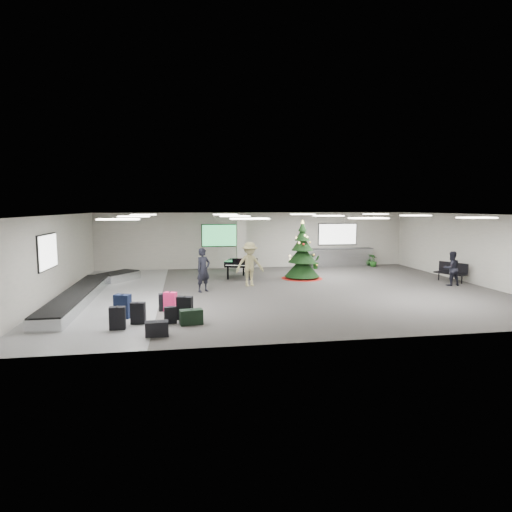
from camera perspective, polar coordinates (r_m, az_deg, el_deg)
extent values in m
plane|color=#393634|center=(18.24, 3.48, -4.56)|extent=(18.00, 18.00, 0.00)
cube|color=beige|center=(24.84, -0.12, 2.13)|extent=(18.00, 0.02, 3.20)
cube|color=beige|center=(11.35, 11.51, -3.26)|extent=(18.00, 0.02, 3.20)
cube|color=beige|center=(18.23, -25.24, -0.09)|extent=(0.02, 14.00, 3.20)
cube|color=beige|center=(21.86, 27.17, 0.81)|extent=(0.02, 14.00, 3.20)
cube|color=silver|center=(17.90, 3.55, 5.54)|extent=(18.00, 14.00, 0.02)
cube|color=slate|center=(18.03, -18.84, -5.03)|extent=(4.00, 14.00, 0.01)
cube|color=#B1ADA1|center=(23.32, -1.99, 1.84)|extent=(0.50, 0.50, 3.20)
cube|color=green|center=(24.53, -4.72, 2.75)|extent=(2.20, 0.08, 1.30)
cube|color=white|center=(26.06, 10.82, 2.88)|extent=(2.40, 0.08, 1.30)
cube|color=white|center=(17.23, -26.02, 0.52)|extent=(0.08, 2.10, 1.30)
cube|color=white|center=(13.58, -17.86, 4.68)|extent=(1.20, 0.60, 0.04)
cube|color=white|center=(17.55, -15.98, 5.09)|extent=(1.20, 0.60, 0.04)
cube|color=white|center=(21.53, -14.80, 5.34)|extent=(1.20, 0.60, 0.04)
cube|color=white|center=(13.60, -0.87, 4.99)|extent=(1.20, 0.60, 0.04)
cube|color=white|center=(17.56, -2.85, 5.33)|extent=(1.20, 0.60, 0.04)
cube|color=white|center=(21.54, -4.09, 5.54)|extent=(1.20, 0.60, 0.04)
cube|color=white|center=(14.74, 14.75, 4.90)|extent=(1.20, 0.60, 0.04)
cube|color=white|center=(18.46, 9.64, 5.30)|extent=(1.20, 0.60, 0.04)
cube|color=white|center=(22.28, 6.26, 5.55)|extent=(1.20, 0.60, 0.04)
cube|color=white|center=(16.78, 27.34, 4.56)|extent=(1.20, 0.60, 0.04)
cube|color=white|center=(20.13, 20.50, 5.08)|extent=(1.20, 0.60, 0.04)
cube|color=white|center=(23.68, 15.66, 5.40)|extent=(1.20, 0.60, 0.04)
cube|color=silver|center=(17.23, -22.69, -5.08)|extent=(1.00, 8.00, 0.38)
cube|color=black|center=(17.19, -22.72, -4.39)|extent=(0.95, 7.90, 0.05)
cube|color=silver|center=(21.53, -17.85, -2.65)|extent=(1.97, 2.21, 0.38)
cube|color=black|center=(21.50, -17.87, -2.09)|extent=(1.87, 2.10, 0.05)
cube|color=silver|center=(25.90, 10.99, -0.20)|extent=(4.00, 0.60, 1.05)
cube|color=#2E2E31|center=(25.84, 11.01, 0.98)|extent=(4.05, 0.65, 0.04)
cube|color=black|center=(13.47, -15.45, -7.35)|extent=(0.45, 0.30, 0.65)
cube|color=black|center=(13.40, -15.49, -5.95)|extent=(0.05, 0.14, 0.02)
cube|color=black|center=(13.63, -9.47, -6.86)|extent=(0.53, 0.39, 0.74)
cube|color=black|center=(13.55, -9.50, -5.30)|extent=(0.08, 0.15, 0.02)
cube|color=#FE2164|center=(14.83, -11.35, -5.99)|extent=(0.47, 0.37, 0.65)
cube|color=black|center=(14.76, -11.38, -4.73)|extent=(0.08, 0.14, 0.02)
cube|color=black|center=(14.93, -12.09, -6.04)|extent=(0.41, 0.25, 0.59)
cube|color=black|center=(14.86, -12.12, -4.89)|extent=(0.04, 0.13, 0.02)
cube|color=black|center=(14.27, -17.35, -6.42)|extent=(0.57, 0.45, 0.76)
cube|color=black|center=(14.19, -17.40, -4.87)|extent=(0.09, 0.17, 0.02)
cube|color=black|center=(13.03, -17.99, -7.89)|extent=(0.45, 0.25, 0.67)
cube|color=black|center=(12.95, -18.04, -6.42)|extent=(0.03, 0.15, 0.02)
cube|color=black|center=(13.11, -8.63, -8.03)|extent=(0.72, 0.45, 0.45)
cube|color=black|center=(13.06, -8.65, -7.03)|extent=(0.07, 0.21, 0.02)
cube|color=black|center=(13.30, -11.35, -7.74)|extent=(0.38, 0.26, 0.51)
cube|color=black|center=(13.24, -11.38, -6.63)|extent=(0.05, 0.11, 0.02)
cube|color=black|center=(12.14, -13.07, -9.43)|extent=(0.63, 0.37, 0.41)
cube|color=black|center=(12.08, -13.10, -8.45)|extent=(0.04, 0.21, 0.02)
cone|color=maroon|center=(21.30, 6.14, -2.81)|extent=(2.04, 2.04, 0.13)
cylinder|color=#3F2819|center=(21.27, 6.15, -2.26)|extent=(0.13, 0.13, 0.54)
cone|color=black|center=(21.22, 6.16, -1.41)|extent=(1.72, 1.72, 0.96)
cone|color=black|center=(21.14, 6.18, 0.32)|extent=(1.39, 1.39, 0.86)
cone|color=black|center=(21.09, 6.20, 1.77)|extent=(1.07, 1.07, 0.75)
cone|color=black|center=(21.06, 6.21, 2.93)|extent=(0.75, 0.75, 0.64)
cone|color=black|center=(21.04, 6.22, 3.95)|extent=(0.43, 0.43, 0.48)
cone|color=#FFE566|center=(21.03, 6.23, 4.59)|extent=(0.17, 0.17, 0.19)
cube|color=black|center=(21.32, -1.98, -0.89)|extent=(1.84, 1.96, 0.26)
cube|color=black|center=(20.48, -2.40, -1.41)|extent=(1.35, 0.67, 0.09)
cube|color=white|center=(20.44, -2.42, -1.26)|extent=(1.18, 0.48, 0.02)
cube|color=black|center=(20.67, -2.29, -0.61)|extent=(0.62, 0.22, 0.20)
cylinder|color=black|center=(20.86, -3.77, -2.29)|extent=(0.09, 0.09, 0.62)
cylinder|color=black|center=(20.66, -0.78, -2.36)|extent=(0.09, 0.09, 0.62)
cylinder|color=black|center=(22.01, -1.68, -1.82)|extent=(0.09, 0.09, 0.62)
cube|color=black|center=(22.08, 24.48, -2.13)|extent=(1.05, 1.52, 0.06)
cylinder|color=black|center=(21.64, 25.31, -2.90)|extent=(0.06, 0.06, 0.39)
cylinder|color=black|center=(22.59, 23.63, -2.45)|extent=(0.06, 0.06, 0.39)
cube|color=black|center=(22.17, 24.99, -1.42)|extent=(0.65, 1.34, 0.48)
imported|color=black|center=(17.86, -7.04, -1.86)|extent=(0.80, 0.75, 1.83)
imported|color=#978D5D|center=(19.01, -0.84, -1.11)|extent=(1.35, 0.89, 1.96)
imported|color=black|center=(21.05, 24.60, -1.53)|extent=(0.76, 0.60, 1.55)
imported|color=#133912|center=(24.59, 8.02, -0.79)|extent=(0.53, 0.48, 0.80)
imported|color=#133912|center=(26.16, 15.37, -0.59)|extent=(0.55, 0.55, 0.74)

